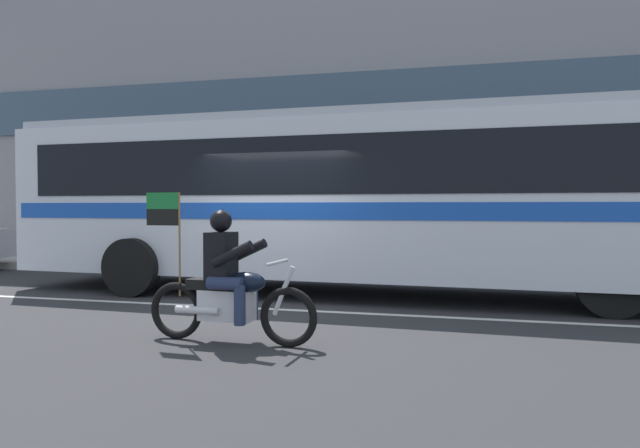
% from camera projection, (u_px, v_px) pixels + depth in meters
% --- Properties ---
extents(ground_plane, '(60.00, 60.00, 0.00)m').
position_uv_depth(ground_plane, '(273.00, 303.00, 9.94)').
color(ground_plane, '#2B2B2D').
extents(sidewalk_curb, '(28.00, 3.80, 0.15)m').
position_uv_depth(sidewalk_curb, '(342.00, 268.00, 14.86)').
color(sidewalk_curb, '#A39E93').
rests_on(sidewalk_curb, ground_plane).
extents(lane_center_stripe, '(26.60, 0.14, 0.01)m').
position_uv_depth(lane_center_stripe, '(260.00, 308.00, 9.36)').
color(lane_center_stripe, silver).
rests_on(lane_center_stripe, ground_plane).
extents(office_building_facade, '(28.00, 0.89, 13.21)m').
position_uv_depth(office_building_facade, '(360.00, 29.00, 16.88)').
color(office_building_facade, gray).
rests_on(office_building_facade, ground_plane).
extents(transit_bus, '(13.52, 3.10, 3.22)m').
position_uv_depth(transit_bus, '(374.00, 191.00, 10.65)').
color(transit_bus, silver).
rests_on(transit_bus, ground_plane).
extents(motorcycle_with_rider, '(2.20, 0.64, 1.78)m').
position_uv_depth(motorcycle_with_rider, '(229.00, 286.00, 7.01)').
color(motorcycle_with_rider, black).
rests_on(motorcycle_with_rider, ground_plane).
extents(fire_hydrant, '(0.22, 0.30, 0.75)m').
position_uv_depth(fire_hydrant, '(239.00, 251.00, 14.61)').
color(fire_hydrant, red).
rests_on(fire_hydrant, sidewalk_curb).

